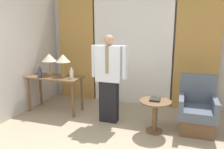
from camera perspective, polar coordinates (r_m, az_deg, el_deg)
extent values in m
cube|color=beige|center=(5.12, 5.55, 7.62)|extent=(10.00, 0.06, 2.70)
cube|color=white|center=(5.00, 5.21, 6.82)|extent=(1.79, 0.06, 2.58)
cube|color=#B28442|center=(5.47, -9.15, 7.19)|extent=(0.90, 0.06, 2.58)
cube|color=#B28442|center=(4.88, 21.33, 5.89)|extent=(0.90, 0.06, 2.58)
cube|color=brown|center=(4.71, -14.78, -0.68)|extent=(1.15, 0.52, 0.03)
cylinder|color=brown|center=(4.95, -20.85, -4.99)|extent=(0.05, 0.05, 0.72)
cylinder|color=brown|center=(4.39, -10.21, -6.53)|extent=(0.05, 0.05, 0.72)
cylinder|color=brown|center=(5.25, -18.13, -3.81)|extent=(0.05, 0.05, 0.72)
cylinder|color=brown|center=(4.73, -7.92, -5.07)|extent=(0.05, 0.05, 0.72)
cylinder|color=#9E7F47|center=(4.87, -15.86, 0.09)|extent=(0.11, 0.11, 0.04)
cylinder|color=#9E7F47|center=(4.84, -15.97, 1.82)|extent=(0.02, 0.02, 0.26)
cone|color=beige|center=(4.81, -16.11, 4.28)|extent=(0.30, 0.30, 0.16)
cylinder|color=#9E7F47|center=(4.69, -12.50, -0.17)|extent=(0.11, 0.11, 0.04)
cylinder|color=#9E7F47|center=(4.66, -12.58, 1.62)|extent=(0.02, 0.02, 0.26)
cone|color=beige|center=(4.63, -12.70, 4.17)|extent=(0.30, 0.30, 0.16)
cylinder|color=#2D3851|center=(4.68, -18.31, 0.34)|extent=(0.08, 0.08, 0.18)
cylinder|color=#2D3851|center=(4.66, -18.41, 1.75)|extent=(0.03, 0.03, 0.05)
cylinder|color=silver|center=(4.45, -10.52, 0.08)|extent=(0.08, 0.08, 0.17)
cylinder|color=silver|center=(4.43, -10.57, 1.45)|extent=(0.03, 0.03, 0.05)
cube|color=black|center=(4.14, -0.79, -7.02)|extent=(0.34, 0.18, 0.79)
cube|color=silver|center=(3.96, -0.82, 2.86)|extent=(0.47, 0.21, 0.66)
cube|color=#847556|center=(3.84, -1.36, 3.81)|extent=(0.06, 0.01, 0.49)
cylinder|color=silver|center=(4.06, -4.65, 3.52)|extent=(0.10, 0.10, 0.59)
cylinder|color=silver|center=(3.87, 3.20, 3.12)|extent=(0.10, 0.10, 0.59)
sphere|color=tan|center=(3.91, -0.84, 8.98)|extent=(0.19, 0.19, 0.19)
cube|color=brown|center=(4.09, 21.06, -11.96)|extent=(0.52, 0.54, 0.28)
cube|color=#4C5666|center=(4.01, 21.31, -9.09)|extent=(0.61, 0.64, 0.16)
cube|color=#4C5666|center=(4.17, 21.49, -3.38)|extent=(0.61, 0.10, 0.52)
cube|color=#4C5666|center=(3.94, 17.66, -6.55)|extent=(0.08, 0.64, 0.18)
cube|color=#4C5666|center=(3.98, 25.31, -7.00)|extent=(0.08, 0.64, 0.18)
cylinder|color=brown|center=(3.96, 10.93, -14.23)|extent=(0.29, 0.29, 0.02)
cylinder|color=brown|center=(3.85, 11.08, -10.84)|extent=(0.08, 0.08, 0.53)
cylinder|color=brown|center=(3.75, 11.26, -6.91)|extent=(0.53, 0.53, 0.02)
cube|color=black|center=(3.77, 11.20, -6.37)|extent=(0.17, 0.21, 0.03)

